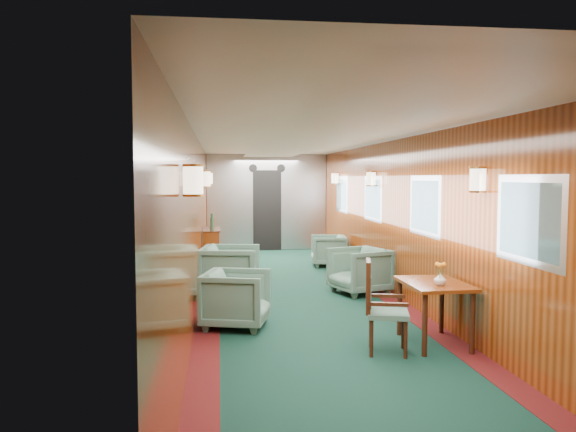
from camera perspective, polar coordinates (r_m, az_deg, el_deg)
The scene contains 12 objects.
room at distance 8.18m, azimuth 1.37°, elevation 2.62°, with size 12.00×12.10×2.40m.
bulkhead at distance 14.06m, azimuth -2.16°, elevation 1.35°, with size 2.98×0.17×2.39m.
windows_right at distance 8.77m, azimuth 10.80°, elevation 1.44°, with size 0.02×8.60×0.80m.
wall_sconces at distance 8.73m, azimuth 0.83°, elevation 3.73°, with size 2.97×7.97×0.25m.
dining_table at distance 6.37m, azimuth 14.64°, elevation -7.49°, with size 0.65×0.92×0.68m.
side_chair at distance 5.97m, azimuth 9.23°, elevation -8.68°, with size 0.52×0.54×0.97m.
credenza at distance 10.50m, azimuth -7.78°, elevation -3.61°, with size 0.31×0.98×1.15m.
flower_vase at distance 6.17m, azimuth 15.20°, elevation -6.20°, with size 0.13×0.13×0.13m, color beige.
armchair_left_near at distance 6.93m, azimuth -5.27°, elevation -8.37°, with size 0.74×0.76×0.69m, color #1D453C.
armchair_left_far at distance 8.66m, azimuth -5.86°, elevation -5.57°, with size 0.84×0.87×0.79m, color #1D453C.
armchair_right_near at distance 8.92m, azimuth 7.26°, elevation -5.51°, with size 0.77×0.79×0.72m, color #1D453C.
armchair_right_far at distance 11.60m, azimuth 4.12°, elevation -3.51°, with size 0.68×0.70×0.64m, color #1D453C.
Camera 1 is at (-1.19, -8.09, 1.83)m, focal length 35.00 mm.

